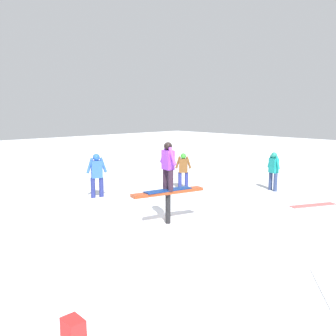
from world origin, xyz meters
TOP-DOWN VIEW (x-y plane):
  - ground_plane at (0.00, 0.00)m, footprint 60.00×60.00m
  - rail_feature at (0.00, 0.00)m, footprint 2.05×0.75m
  - snow_kicker_ramp at (-1.97, 0.47)m, footprint 2.10×1.88m
  - main_rider_on_rail at (0.00, 0.00)m, footprint 1.36×0.72m
  - bystander_blue at (0.16, 3.65)m, footprint 0.68×0.35m
  - bystander_teal at (5.58, 0.26)m, footprint 0.30×0.63m
  - bystander_brown at (3.35, 2.72)m, footprint 0.49×0.48m
  - loose_snowboard_white at (-0.55, -4.52)m, footprint 1.33×1.11m
  - loose_snowboard_coral at (4.57, -1.79)m, footprint 1.53×0.91m
  - backpack_on_snow at (-4.42, -2.91)m, footprint 0.22×0.30m

SIDE VIEW (x-z plane):
  - ground_plane at x=0.00m, z-range 0.00..0.00m
  - loose_snowboard_white at x=-0.55m, z-range 0.00..0.02m
  - loose_snowboard_coral at x=4.57m, z-range 0.00..0.02m
  - backpack_on_snow at x=-4.42m, z-range 0.00..0.34m
  - snow_kicker_ramp at x=-1.97m, z-range 0.00..0.74m
  - rail_feature at x=0.00m, z-range 0.29..1.17m
  - bystander_brown at x=3.35m, z-range 0.08..1.45m
  - bystander_teal at x=5.58m, z-range 0.09..1.52m
  - bystander_blue at x=0.16m, z-range 0.09..1.62m
  - main_rider_on_rail at x=0.00m, z-range 0.87..2.15m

